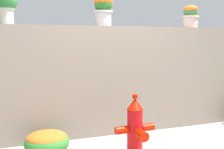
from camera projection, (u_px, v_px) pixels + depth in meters
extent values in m
cube|color=gray|center=(107.00, 80.00, 4.59)|extent=(6.69, 0.42, 1.65)
cylinder|color=beige|center=(6.00, 16.00, 3.97)|extent=(0.20, 0.20, 0.23)
cylinder|color=beige|center=(6.00, 9.00, 3.96)|extent=(0.23, 0.23, 0.03)
sphere|color=#276D30|center=(5.00, 1.00, 3.95)|extent=(0.31, 0.31, 0.31)
cylinder|color=#BCB4B4|center=(103.00, 19.00, 4.49)|extent=(0.24, 0.24, 0.24)
cylinder|color=#BCB4B4|center=(103.00, 12.00, 4.48)|extent=(0.29, 0.29, 0.03)
sphere|color=#286221|center=(103.00, 4.00, 4.47)|extent=(0.27, 0.27, 0.27)
ellipsoid|color=orange|center=(103.00, 1.00, 4.46)|extent=(0.28, 0.28, 0.15)
cylinder|color=beige|center=(190.00, 22.00, 5.01)|extent=(0.24, 0.24, 0.21)
cylinder|color=beige|center=(190.00, 17.00, 5.00)|extent=(0.29, 0.29, 0.03)
sphere|color=#337130|center=(191.00, 12.00, 4.99)|extent=(0.24, 0.24, 0.24)
ellipsoid|color=orange|center=(191.00, 9.00, 4.99)|extent=(0.25, 0.25, 0.13)
cylinder|color=red|center=(135.00, 132.00, 3.70)|extent=(0.20, 0.20, 0.58)
cone|color=red|center=(135.00, 104.00, 3.66)|extent=(0.21, 0.21, 0.14)
cylinder|color=red|center=(135.00, 96.00, 3.65)|extent=(0.07, 0.07, 0.05)
cylinder|color=red|center=(122.00, 130.00, 3.64)|extent=(0.16, 0.10, 0.10)
cylinder|color=red|center=(148.00, 127.00, 3.76)|extent=(0.16, 0.10, 0.10)
cylinder|color=red|center=(141.00, 135.00, 3.53)|extent=(0.12, 0.18, 0.12)
ellipsoid|color=#317F2D|center=(47.00, 143.00, 3.74)|extent=(0.57, 0.51, 0.31)
ellipsoid|color=orange|center=(47.00, 138.00, 3.73)|extent=(0.51, 0.46, 0.17)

